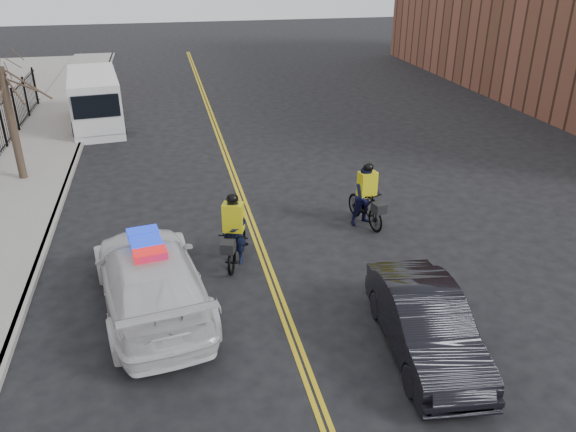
# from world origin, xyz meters

# --- Properties ---
(ground) EXTENTS (120.00, 120.00, 0.00)m
(ground) POSITION_xyz_m (0.00, 0.00, 0.00)
(ground) COLOR black
(ground) RESTS_ON ground
(center_line_left) EXTENTS (0.10, 60.00, 0.01)m
(center_line_left) POSITION_xyz_m (-0.08, 8.00, 0.01)
(center_line_left) COLOR gold
(center_line_left) RESTS_ON ground
(center_line_right) EXTENTS (0.10, 60.00, 0.01)m
(center_line_right) POSITION_xyz_m (0.08, 8.00, 0.01)
(center_line_right) COLOR gold
(center_line_right) RESTS_ON ground
(sidewalk) EXTENTS (3.00, 60.00, 0.15)m
(sidewalk) POSITION_xyz_m (-7.50, 8.00, 0.07)
(sidewalk) COLOR gray
(sidewalk) RESTS_ON ground
(curb) EXTENTS (0.20, 60.00, 0.15)m
(curb) POSITION_xyz_m (-6.00, 8.00, 0.07)
(curb) COLOR gray
(curb) RESTS_ON ground
(street_tree) EXTENTS (3.20, 3.20, 4.80)m
(street_tree) POSITION_xyz_m (-7.60, 10.00, 3.53)
(street_tree) COLOR #3C2F23
(street_tree) RESTS_ON sidewalk
(police_cruiser) EXTENTS (3.15, 5.95, 1.80)m
(police_cruiser) POSITION_xyz_m (-2.98, 0.72, 0.83)
(police_cruiser) COLOR white
(police_cruiser) RESTS_ON ground
(dark_sedan) EXTENTS (1.91, 4.41, 1.41)m
(dark_sedan) POSITION_xyz_m (2.57, -2.18, 0.71)
(dark_sedan) COLOR black
(dark_sedan) RESTS_ON ground
(cargo_van) EXTENTS (2.81, 6.13, 2.48)m
(cargo_van) POSITION_xyz_m (-5.48, 16.73, 1.21)
(cargo_van) COLOR white
(cargo_van) RESTS_ON ground
(cyclist_near) EXTENTS (1.37, 2.19, 2.03)m
(cyclist_near) POSITION_xyz_m (-0.80, 2.44, 0.71)
(cyclist_near) COLOR black
(cyclist_near) RESTS_ON ground
(cyclist_far) EXTENTS (1.02, 2.06, 2.01)m
(cyclist_far) POSITION_xyz_m (3.45, 3.90, 0.79)
(cyclist_far) COLOR black
(cyclist_far) RESTS_ON ground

